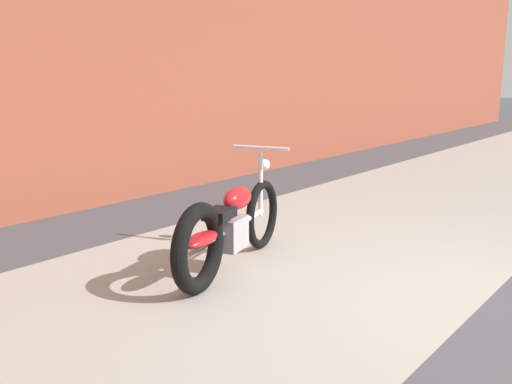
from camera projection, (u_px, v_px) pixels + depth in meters
ground_plane at (475, 312)px, 4.14m from camera, size 80.00×80.00×0.00m
sidewalk_slab at (281, 263)px, 5.21m from camera, size 36.00×3.50×0.01m
motorcycle_red at (226, 229)px, 4.88m from camera, size 1.96×0.78×1.03m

